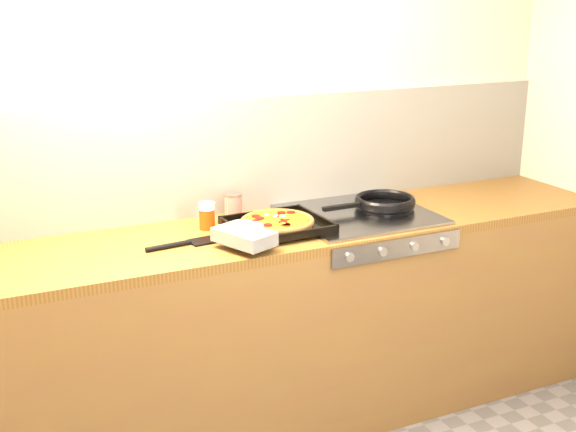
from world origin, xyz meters
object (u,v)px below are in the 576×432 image
frying_pan (384,203)px  juice_glass (207,216)px  tomato_can (233,206)px  pizza_on_tray (268,226)px

frying_pan → juice_glass: 0.79m
tomato_can → juice_glass: juice_glass is taller
pizza_on_tray → juice_glass: 0.27m
pizza_on_tray → juice_glass: bearing=135.1°
juice_glass → pizza_on_tray: bearing=-44.9°
tomato_can → juice_glass: (-0.15, -0.09, 0.00)m
pizza_on_tray → frying_pan: pizza_on_tray is taller
pizza_on_tray → frying_pan: 0.61m
frying_pan → juice_glass: bearing=173.3°
frying_pan → tomato_can: (-0.64, 0.19, 0.02)m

